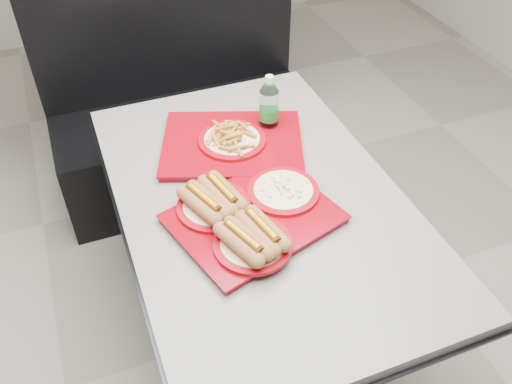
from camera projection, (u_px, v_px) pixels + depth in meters
name	position (u px, v px, depth m)	size (l,w,h in m)	color
ground	(259.00, 326.00, 2.29)	(6.00, 6.00, 0.00)	gray
diner_table	(260.00, 230.00, 1.90)	(0.92, 1.42, 0.75)	black
booth_bench	(181.00, 112.00, 2.78)	(1.30, 0.57, 1.35)	black
tray_near	(248.00, 215.00, 1.67)	(0.57, 0.50, 0.11)	maroon
tray_far	(232.00, 141.00, 1.96)	(0.61, 0.55, 0.10)	maroon
water_bottle	(269.00, 108.00, 2.00)	(0.07, 0.07, 0.23)	silver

